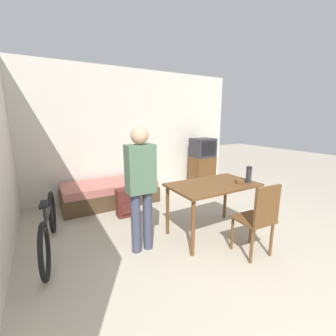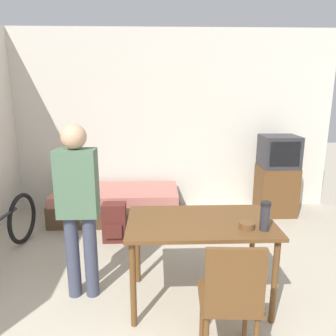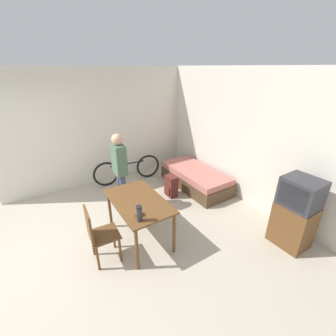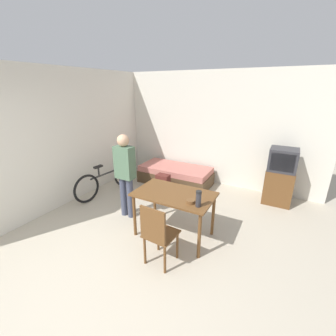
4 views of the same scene
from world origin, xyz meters
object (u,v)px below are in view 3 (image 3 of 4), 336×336
object	(u,v)px
daybed	(195,178)
dining_table	(139,205)
bicycle	(128,170)
tv	(296,213)
person_standing	(120,167)
mate_bowl	(138,214)
wooden_chair	(98,233)
thermos_flask	(139,213)
backpack	(171,186)

from	to	relation	value
daybed	dining_table	distance (m)	2.20
dining_table	bicycle	size ratio (longest dim) A/B	0.73
daybed	bicycle	world-z (taller)	bicycle
daybed	dining_table	world-z (taller)	dining_table
tv	person_standing	xyz separation A→B (m)	(-2.45, -1.91, 0.32)
mate_bowl	wooden_chair	bearing A→B (deg)	-113.58
dining_table	mate_bowl	size ratio (longest dim) A/B	9.92
thermos_flask	mate_bowl	xyz separation A→B (m)	(-0.13, 0.04, -0.10)
wooden_chair	mate_bowl	bearing A→B (deg)	66.42
daybed	person_standing	distance (m)	1.95
wooden_chair	dining_table	bearing A→B (deg)	99.21
mate_bowl	dining_table	bearing A→B (deg)	154.57
person_standing	backpack	distance (m)	1.29
wooden_chair	person_standing	world-z (taller)	person_standing
backpack	daybed	bearing A→B (deg)	94.37
person_standing	backpack	size ratio (longest dim) A/B	3.24
thermos_flask	backpack	size ratio (longest dim) A/B	0.48
person_standing	backpack	xyz separation A→B (m)	(0.15, 1.09, -0.67)
tv	bicycle	xyz separation A→B (m)	(-3.48, -1.35, -0.27)
wooden_chair	daybed	bearing A→B (deg)	111.88
dining_table	thermos_flask	world-z (taller)	thermos_flask
wooden_chair	thermos_flask	xyz separation A→B (m)	(0.36, 0.50, 0.37)
daybed	backpack	bearing A→B (deg)	-85.63
daybed	dining_table	xyz separation A→B (m)	(0.95, -1.94, 0.45)
bicycle	mate_bowl	xyz separation A→B (m)	(2.42, -0.83, 0.46)
dining_table	tv	bearing A→B (deg)	55.15
wooden_chair	backpack	bearing A→B (deg)	117.77
dining_table	bicycle	world-z (taller)	dining_table
bicycle	thermos_flask	world-z (taller)	thermos_flask
tv	wooden_chair	size ratio (longest dim) A/B	1.28
daybed	tv	distance (m)	2.39
thermos_flask	mate_bowl	world-z (taller)	thermos_flask
dining_table	wooden_chair	xyz separation A→B (m)	(0.11, -0.71, -0.15)
mate_bowl	backpack	distance (m)	1.93
tv	backpack	world-z (taller)	tv
dining_table	mate_bowl	bearing A→B (deg)	-25.43
tv	thermos_flask	distance (m)	2.43
daybed	mate_bowl	xyz separation A→B (m)	(1.30, -2.10, 0.57)
thermos_flask	backpack	bearing A→B (deg)	134.23
tv	person_standing	size ratio (longest dim) A/B	0.76
tv	dining_table	distance (m)	2.47
tv	backpack	distance (m)	2.47
dining_table	thermos_flask	bearing A→B (deg)	-23.17
wooden_chair	person_standing	xyz separation A→B (m)	(-1.16, 0.82, 0.39)
person_standing	thermos_flask	world-z (taller)	person_standing
daybed	person_standing	xyz separation A→B (m)	(-0.09, -1.83, 0.69)
thermos_flask	person_standing	bearing A→B (deg)	168.22
tv	bicycle	size ratio (longest dim) A/B	0.70
dining_table	thermos_flask	size ratio (longest dim) A/B	5.26
person_standing	backpack	world-z (taller)	person_standing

